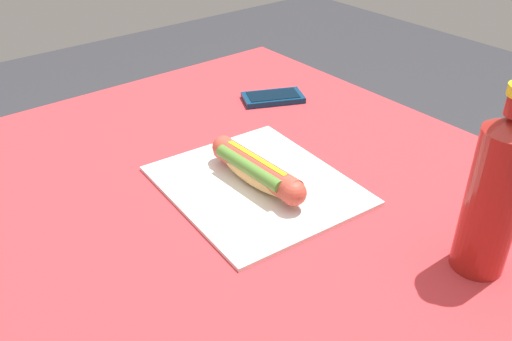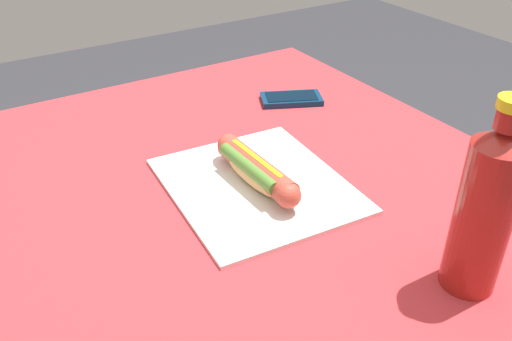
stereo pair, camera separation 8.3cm
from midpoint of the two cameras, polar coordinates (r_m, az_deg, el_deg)
name	(u,v)px [view 2 (the right image)]	position (r m, az deg, el deg)	size (l,w,h in m)	color
dining_table	(268,270)	(0.91, 3.91, -10.42)	(1.07, 0.84, 0.75)	brown
paper_wrapper	(256,185)	(0.85, 2.81, -1.64)	(0.30, 0.26, 0.01)	silver
hot_dog	(255,170)	(0.83, 2.81, 0.00)	(0.21, 0.05, 0.05)	tan
cell_phone	(291,99)	(1.13, 5.86, 7.43)	(0.11, 0.14, 0.01)	#0A2D4C
soda_bottle	(485,209)	(0.68, 26.17, -3.80)	(0.07, 0.07, 0.25)	maroon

